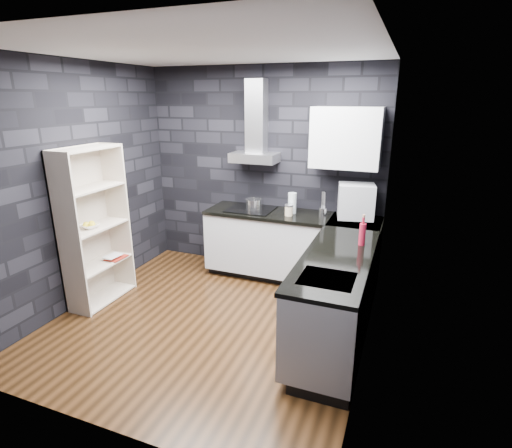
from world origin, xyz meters
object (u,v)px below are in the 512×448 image
Objects in this scene: glass_vase at (292,203)px; appliance_garage at (356,201)px; bookshelf at (95,227)px; storage_jar at (289,211)px; utensil_crock at (323,213)px; red_bottle at (362,234)px; fruit_bowl at (90,226)px; pot at (254,205)px.

appliance_garage is at bearing 0.73° from glass_vase.
bookshelf is at bearing -164.62° from appliance_garage.
storage_jar is 1.03× the size of utensil_crock.
storage_jar reaches higher than utensil_crock.
utensil_crock is 0.99m from red_bottle.
storage_jar is at bearing -169.06° from utensil_crock.
utensil_crock is at bearing 24.18° from bookshelf.
appliance_garage is 3.06m from fruit_bowl.
pot is 1.09× the size of fruit_bowl.
pot is 0.11× the size of bookshelf.
fruit_bowl is at bearing -145.59° from storage_jar.
storage_jar is 0.30× the size of appliance_garage.
utensil_crock is (0.40, -0.05, -0.07)m from glass_vase.
glass_vase is 2.36m from bookshelf.
fruit_bowl is at bearing -149.09° from utensil_crock.
storage_jar is at bearing -92.49° from glass_vase.
fruit_bowl is at bearing -95.48° from bookshelf.
bookshelf is at bearing 90.00° from fruit_bowl.
fruit_bowl is (-2.88, -0.58, -0.07)m from red_bottle.
glass_vase reaches higher than pot.
bookshelf reaches higher than pot.
storage_jar is 0.55× the size of red_bottle.
glass_vase is at bearing 169.09° from appliance_garage.
utensil_crock is (0.41, 0.08, -0.00)m from storage_jar.
pot is at bearing 171.32° from storage_jar.
utensil_crock is (0.90, 0.00, -0.01)m from pot.
utensil_crock is 0.53× the size of red_bottle.
pot is 1.75× the size of utensil_crock.
appliance_garage is 1.86× the size of red_bottle.
pot is 1.94m from bookshelf.
utensil_crock is 0.07× the size of bookshelf.
glass_vase is 2.21× the size of utensil_crock.
fruit_bowl is at bearing -168.60° from red_bottle.
storage_jar is 0.41m from utensil_crock.
storage_jar is 0.81m from appliance_garage.
red_bottle is (1.47, -0.80, 0.04)m from pot.
bookshelf is at bearing -144.54° from glass_vase.
appliance_garage is 0.89m from red_bottle.
utensil_crock is 0.42m from appliance_garage.
appliance_garage is 2.15× the size of fruit_bowl.
pot reaches higher than fruit_bowl.
bookshelf is at bearing -137.11° from pot.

